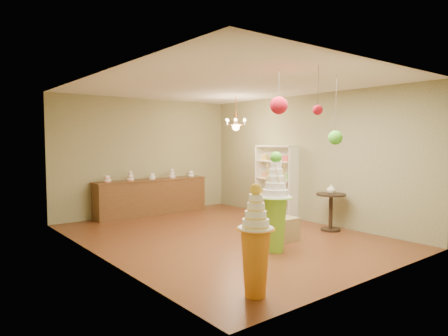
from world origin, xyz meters
TOP-DOWN VIEW (x-y plane):
  - floor at (0.00, 0.00)m, footprint 6.50×6.50m
  - ceiling at (0.00, 0.00)m, footprint 6.50×6.50m
  - wall_back at (0.00, 3.25)m, footprint 5.00×0.04m
  - wall_front at (0.00, -3.25)m, footprint 5.00×0.04m
  - wall_left at (-2.50, 0.00)m, footprint 0.04×6.50m
  - wall_right at (2.50, 0.00)m, footprint 0.04×6.50m
  - pedestal_green at (0.00, -1.45)m, footprint 0.60×0.60m
  - pedestal_orange at (-1.62, -2.69)m, footprint 0.54×0.54m
  - burlap_riser at (0.70, -0.97)m, footprint 0.51×0.51m
  - sideboard at (0.00, 2.97)m, footprint 3.04×0.54m
  - shelving_unit at (2.34, 0.80)m, footprint 0.33×1.20m
  - round_table at (2.10, -1.05)m, footprint 0.81×0.81m
  - vase at (2.10, -1.05)m, footprint 0.24×0.24m
  - pom_red_left at (-0.49, -1.97)m, footprint 0.27×0.27m
  - pom_green_mid at (0.62, -2.20)m, footprint 0.23×0.23m
  - pom_red_right at (-0.28, -2.54)m, footprint 0.15×0.15m
  - chandelier at (1.43, 1.30)m, footprint 0.68×0.68m

SIDE VIEW (x-z plane):
  - floor at x=0.00m, z-range 0.00..0.00m
  - burlap_riser at x=0.70m, z-range 0.00..0.44m
  - sideboard at x=0.00m, z-range -0.10..1.06m
  - round_table at x=2.10m, z-range 0.12..0.91m
  - pedestal_orange at x=-1.62m, z-range -0.14..1.26m
  - pedestal_green at x=0.00m, z-range -0.15..1.58m
  - vase at x=2.10m, z-range 0.80..1.00m
  - shelving_unit at x=2.34m, z-range 0.00..1.80m
  - wall_back at x=0.00m, z-range 0.00..3.00m
  - wall_front at x=0.00m, z-range 0.00..3.00m
  - wall_left at x=-2.50m, z-range 0.00..3.00m
  - wall_right at x=2.50m, z-range 0.00..3.00m
  - pom_green_mid at x=0.62m, z-range 1.40..2.55m
  - chandelier at x=1.43m, z-range 1.88..2.73m
  - pom_red_right at x=-0.28m, z-range 2.01..2.72m
  - pom_red_left at x=-0.49m, z-range 2.11..2.79m
  - ceiling at x=0.00m, z-range 3.00..3.00m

